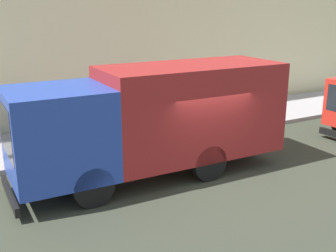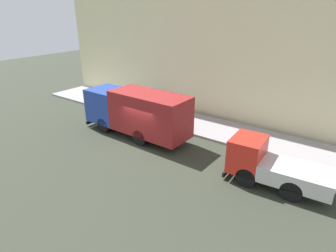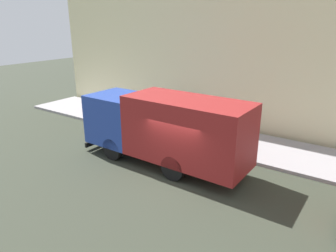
% 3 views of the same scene
% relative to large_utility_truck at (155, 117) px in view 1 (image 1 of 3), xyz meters
% --- Properties ---
extents(ground, '(80.00, 80.00, 0.00)m').
position_rel_large_utility_truck_xyz_m(ground, '(-0.77, -1.24, -1.81)').
color(ground, '#32372A').
extents(sidewalk, '(3.84, 30.00, 0.16)m').
position_rel_large_utility_truck_xyz_m(sidewalk, '(4.15, -1.24, -1.73)').
color(sidewalk, '#989396').
rests_on(sidewalk, ground).
extents(large_utility_truck, '(2.50, 8.17, 3.25)m').
position_rel_large_utility_truck_xyz_m(large_utility_truck, '(0.00, 0.00, 0.00)').
color(large_utility_truck, '#2340A2').
rests_on(large_utility_truck, ground).
extents(pedestrian_walking, '(0.42, 0.42, 1.61)m').
position_rel_large_utility_truck_xyz_m(pedestrian_walking, '(5.35, 2.76, -0.80)').
color(pedestrian_walking, '#503A51').
rests_on(pedestrian_walking, sidewalk).
extents(traffic_cone_orange, '(0.40, 0.40, 0.58)m').
position_rel_large_utility_truck_xyz_m(traffic_cone_orange, '(3.00, 3.09, -1.36)').
color(traffic_cone_orange, orange).
rests_on(traffic_cone_orange, sidewalk).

